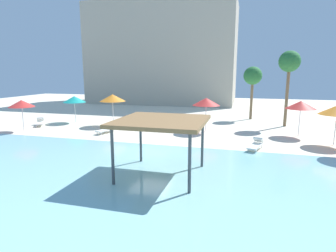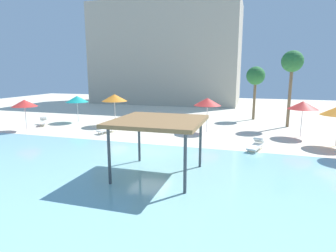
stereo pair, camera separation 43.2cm
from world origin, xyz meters
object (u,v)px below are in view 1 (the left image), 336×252
beach_umbrella_red_2 (206,102)px  beach_umbrella_teal_4 (74,99)px  lounge_chair_1 (107,129)px  palm_tree_0 (253,77)px  beach_umbrella_red_0 (21,104)px  beach_umbrella_red_6 (301,105)px  lounge_chair_0 (256,145)px  beach_umbrella_orange_1 (113,98)px  lounge_chair_2 (40,122)px  palm_tree_1 (289,64)px  shade_pavilion (161,123)px

beach_umbrella_red_2 → beach_umbrella_teal_4: beach_umbrella_red_2 is taller
lounge_chair_1 → palm_tree_0: 16.17m
beach_umbrella_red_0 → beach_umbrella_red_6: beach_umbrella_red_6 is taller
lounge_chair_0 → palm_tree_0: (-0.19, 12.56, 4.17)m
beach_umbrella_red_6 → palm_tree_0: (-3.57, 7.46, 2.03)m
beach_umbrella_red_6 → palm_tree_0: 8.51m
beach_umbrella_red_2 → beach_umbrella_red_6: bearing=2.7°
beach_umbrella_orange_1 → lounge_chair_2: 7.31m
palm_tree_0 → beach_umbrella_orange_1: bearing=-149.8°
lounge_chair_2 → palm_tree_1: size_ratio=0.28×
beach_umbrella_red_2 → palm_tree_1: size_ratio=0.42×
lounge_chair_1 → beach_umbrella_red_0: bearing=-62.2°
lounge_chair_1 → palm_tree_1: 17.12m
beach_umbrella_red_6 → palm_tree_1: size_ratio=0.41×
beach_umbrella_red_0 → beach_umbrella_orange_1: size_ratio=0.90×
beach_umbrella_red_0 → beach_umbrella_orange_1: (6.23, 4.43, 0.25)m
beach_umbrella_red_2 → palm_tree_0: size_ratio=0.52×
lounge_chair_0 → lounge_chair_1: same height
beach_umbrella_red_2 → lounge_chair_2: (-15.49, -1.41, -2.23)m
shade_pavilion → beach_umbrella_teal_4: size_ratio=1.57×
beach_umbrella_red_6 → lounge_chair_1: (-15.17, -3.01, -2.14)m
shade_pavilion → lounge_chair_0: (4.59, 6.10, -2.28)m
beach_umbrella_red_2 → lounge_chair_1: bearing=-161.2°
beach_umbrella_red_6 → lounge_chair_0: bearing=-123.4°
beach_umbrella_orange_1 → beach_umbrella_red_6: (16.15, -0.14, -0.15)m
lounge_chair_0 → lounge_chair_2: 19.74m
beach_umbrella_red_0 → palm_tree_0: bearing=32.0°
beach_umbrella_teal_4 → palm_tree_0: 18.46m
shade_pavilion → beach_umbrella_red_6: bearing=54.6°
lounge_chair_1 → palm_tree_1: (14.64, 7.04, 5.41)m
beach_umbrella_red_0 → palm_tree_1: (21.84, 8.32, 3.36)m
shade_pavilion → beach_umbrella_red_0: 15.99m
beach_umbrella_red_0 → shade_pavilion: bearing=-25.6°
beach_umbrella_teal_4 → beach_umbrella_red_6: bearing=-1.9°
palm_tree_1 → beach_umbrella_red_6: bearing=-82.4°
beach_umbrella_red_0 → palm_tree_0: 22.28m
shade_pavilion → beach_umbrella_red_0: size_ratio=1.55×
beach_umbrella_red_2 → lounge_chair_1: beach_umbrella_red_2 is taller
palm_tree_0 → beach_umbrella_teal_4: bearing=-158.3°
beach_umbrella_red_0 → beach_umbrella_teal_4: size_ratio=1.01×
beach_umbrella_red_0 → lounge_chair_2: size_ratio=1.41×
lounge_chair_0 → lounge_chair_1: size_ratio=1.00×
shade_pavilion → palm_tree_0: bearing=76.7°
beach_umbrella_teal_4 → beach_umbrella_red_6: 20.62m
beach_umbrella_red_6 → lounge_chair_1: beach_umbrella_red_6 is taller
shade_pavilion → beach_umbrella_red_0: (-14.42, 6.92, -0.24)m
beach_umbrella_red_0 → beach_umbrella_orange_1: beach_umbrella_orange_1 is taller
beach_umbrella_red_6 → palm_tree_1: palm_tree_1 is taller
beach_umbrella_teal_4 → palm_tree_0: bearing=21.7°
beach_umbrella_red_2 → lounge_chair_1: (-7.84, -2.66, -2.23)m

